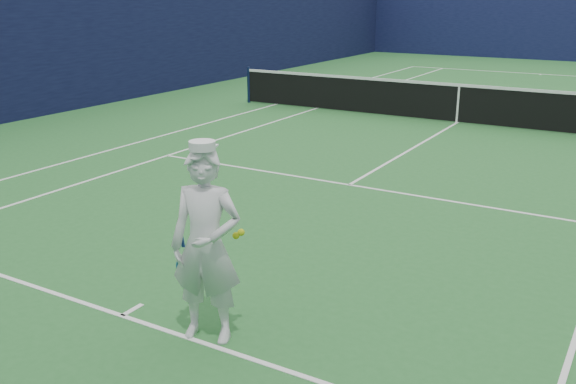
{
  "coord_description": "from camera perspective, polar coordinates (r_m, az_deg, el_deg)",
  "views": [
    {
      "loc": [
        4.51,
        -16.14,
        3.21
      ],
      "look_at": [
        1.03,
        -10.25,
        1.07
      ],
      "focal_mm": 40.0,
      "sensor_mm": 36.0,
      "label": 1
    }
  ],
  "objects": [
    {
      "name": "tennis_player",
      "position": [
        6.04,
        -7.28,
        -4.76
      ],
      "size": [
        0.87,
        0.63,
        1.95
      ],
      "rotation": [
        0.0,
        0.0,
        0.28
      ],
      "color": "white",
      "rests_on": "ground"
    },
    {
      "name": "ground",
      "position": [
        17.06,
        14.75,
        5.94
      ],
      "size": [
        80.0,
        80.0,
        0.0
      ],
      "primitive_type": "plane",
      "color": "#27682C",
      "rests_on": "ground"
    },
    {
      "name": "court_markings",
      "position": [
        17.06,
        14.75,
        5.95
      ],
      "size": [
        11.03,
        23.83,
        0.01
      ],
      "color": "white",
      "rests_on": "ground"
    },
    {
      "name": "windscreen_fence",
      "position": [
        16.8,
        15.28,
        12.63
      ],
      "size": [
        20.12,
        36.12,
        4.0
      ],
      "color": "#10143C",
      "rests_on": "ground"
    },
    {
      "name": "tennis_net",
      "position": [
        16.97,
        14.89,
        7.77
      ],
      "size": [
        12.88,
        0.09,
        1.07
      ],
      "color": "#141E4C",
      "rests_on": "ground"
    }
  ]
}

